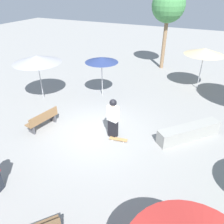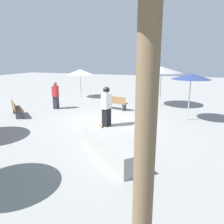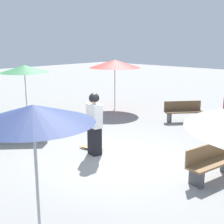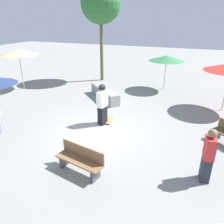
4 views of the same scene
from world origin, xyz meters
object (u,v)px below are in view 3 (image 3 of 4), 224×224
(bench_near, at_px, (183,111))
(shade_umbrella_navy, at_px, (33,114))
(skateboard, at_px, (91,148))
(shade_umbrella_red, at_px, (115,64))
(bench_far, at_px, (211,162))
(skater_main, at_px, (94,122))
(shade_umbrella_green, at_px, (24,69))
(concrete_ledge, at_px, (3,133))

(bench_near, distance_m, shade_umbrella_navy, 9.36)
(shade_umbrella_navy, bearing_deg, bench_near, -74.50)
(skateboard, height_order, shade_umbrella_red, shade_umbrella_red)
(bench_near, bearing_deg, shade_umbrella_red, -47.40)
(shade_umbrella_red, bearing_deg, skateboard, 125.34)
(bench_far, relative_size, shade_umbrella_navy, 0.69)
(skater_main, relative_size, skateboard, 2.27)
(shade_umbrella_navy, height_order, shade_umbrella_green, shade_umbrella_navy)
(skateboard, height_order, shade_umbrella_green, shade_umbrella_green)
(bench_near, bearing_deg, shade_umbrella_green, -19.66)
(concrete_ledge, relative_size, bench_near, 1.71)
(bench_near, xyz_separation_m, shade_umbrella_green, (6.20, 3.64, 1.65))
(concrete_ledge, bearing_deg, shade_umbrella_red, -83.48)
(skateboard, bearing_deg, shade_umbrella_navy, 116.56)
(skater_main, relative_size, shade_umbrella_green, 0.83)
(skater_main, xyz_separation_m, skateboard, (0.35, -0.19, -0.95))
(bench_far, xyz_separation_m, shade_umbrella_navy, (0.95, 4.34, 1.81))
(concrete_ledge, height_order, shade_umbrella_red, shade_umbrella_red)
(skater_main, relative_size, bench_far, 1.13)
(concrete_ledge, xyz_separation_m, bench_far, (-6.43, -2.06, 0.11))
(skateboard, distance_m, bench_near, 5.11)
(shade_umbrella_navy, xyz_separation_m, shade_umbrella_green, (8.65, -5.21, -0.16))
(concrete_ledge, height_order, bench_far, bench_far)
(shade_umbrella_red, bearing_deg, shade_umbrella_green, 54.73)
(skater_main, distance_m, shade_umbrella_navy, 4.46)
(shade_umbrella_navy, bearing_deg, shade_umbrella_red, -54.42)
(skateboard, xyz_separation_m, concrete_ledge, (2.75, 1.48, 0.26))
(bench_far, height_order, shade_umbrella_navy, shade_umbrella_navy)
(skater_main, height_order, concrete_ledge, skater_main)
(skater_main, bearing_deg, shade_umbrella_navy, 135.70)
(bench_near, bearing_deg, bench_far, 77.02)
(concrete_ledge, xyz_separation_m, bench_near, (-3.02, -6.56, 0.11))
(skater_main, bearing_deg, bench_far, -154.84)
(shade_umbrella_navy, relative_size, shade_umbrella_green, 1.06)
(shade_umbrella_navy, distance_m, shade_umbrella_green, 10.10)
(shade_umbrella_green, bearing_deg, skateboard, 166.31)
(skateboard, bearing_deg, skater_main, 142.18)
(skater_main, distance_m, bench_far, 3.46)
(skater_main, xyz_separation_m, concrete_ledge, (3.10, 1.29, -0.69))
(skateboard, bearing_deg, bench_near, -102.37)
(bench_near, bearing_deg, concrete_ledge, 15.22)
(concrete_ledge, height_order, shade_umbrella_navy, shade_umbrella_navy)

